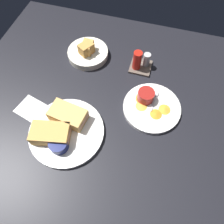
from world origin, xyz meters
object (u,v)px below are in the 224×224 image
plate_sandwich_main (67,132)px  spoon_by_gravy_ramekin (155,96)px  sandwich_half_near (68,115)px  sandwich_half_far (51,134)px  plate_chips_companion (152,108)px  condiment_caddy (140,62)px  ramekin_dark_sauce (59,145)px  ramekin_light_gravy (146,96)px  spoon_by_dark_ramekin (67,133)px  bread_basket_rear (88,52)px

plate_sandwich_main → spoon_by_gravy_ramekin: size_ratio=2.73×
sandwich_half_near → sandwich_half_far: (-3.07, -8.38, 0.00)cm
plate_sandwich_main → plate_chips_companion: 33.34cm
plate_sandwich_main → condiment_caddy: (18.83, 37.44, 2.61)cm
plate_chips_companion → condiment_caddy: condiment_caddy is taller
sandwich_half_far → plate_chips_companion: (31.71, 21.78, -3.20)cm
ramekin_dark_sauce → ramekin_light_gravy: size_ratio=1.00×
condiment_caddy → spoon_by_gravy_ramekin: bearing=-57.1°
spoon_by_gravy_ramekin → plate_chips_companion: bearing=-93.4°
sandwich_half_near → spoon_by_dark_ramekin: size_ratio=1.42×
sandwich_half_far → bread_basket_rear: bread_basket_rear is taller
spoon_by_dark_ramekin → condiment_caddy: size_ratio=1.05×
plate_sandwich_main → condiment_caddy: 41.99cm
plate_sandwich_main → condiment_caddy: condiment_caddy is taller
plate_sandwich_main → spoon_by_dark_ramekin: (0.87, -0.89, 1.16)cm
plate_sandwich_main → sandwich_half_far: size_ratio=1.88×
plate_sandwich_main → bread_basket_rear: bread_basket_rear is taller
sandwich_half_near → ramekin_light_gravy: 30.04cm
ramekin_dark_sauce → plate_chips_companion: size_ratio=0.29×
ramekin_light_gravy → bread_basket_rear: size_ratio=0.36×
sandwich_half_near → spoon_by_dark_ramekin: sandwich_half_near is taller
spoon_by_dark_ramekin → condiment_caddy: bearing=64.9°
plate_chips_companion → ramekin_light_gravy: size_ratio=3.46×
plate_sandwich_main → plate_chips_companion: same height
sandwich_half_near → condiment_caddy: condiment_caddy is taller
plate_sandwich_main → spoon_by_dark_ramekin: 1.70cm
plate_sandwich_main → spoon_by_dark_ramekin: size_ratio=2.72×
plate_sandwich_main → plate_chips_companion: size_ratio=1.23×
sandwich_half_near → ramekin_dark_sauce: 11.23cm
ramekin_dark_sauce → condiment_caddy: (18.74, 43.54, -0.14)cm
plate_chips_companion → bread_basket_rear: bearing=149.6°
spoon_by_dark_ramekin → condiment_caddy: 42.36cm
spoon_by_dark_ramekin → spoon_by_gravy_ramekin: (27.17, 24.12, 0.00)cm
sandwich_half_far → spoon_by_dark_ramekin: bearing=26.6°
sandwich_half_near → bread_basket_rear: size_ratio=0.79×
plate_chips_companion → spoon_by_gravy_ramekin: size_ratio=2.23×
ramekin_dark_sauce → spoon_by_gravy_ramekin: (27.94, 29.33, -1.58)cm
ramekin_light_gravy → spoon_by_dark_ramekin: bearing=-136.8°
sandwich_half_far → spoon_by_dark_ramekin: sandwich_half_far is taller
plate_sandwich_main → ramekin_dark_sauce: 6.69cm
plate_sandwich_main → condiment_caddy: bearing=63.3°
sandwich_half_far → ramekin_dark_sauce: (4.05, -2.80, -0.46)cm
ramekin_dark_sauce → bread_basket_rear: bread_basket_rear is taller
ramekin_light_gravy → bread_basket_rear: (-29.42, 16.46, -1.40)cm
sandwich_half_near → sandwich_half_far: 8.93cm
plate_sandwich_main → plate_chips_companion: (27.75, 18.48, 0.00)cm
plate_sandwich_main → ramekin_dark_sauce: ramekin_dark_sauce is taller
plate_chips_companion → sandwich_half_near: bearing=-154.9°
sandwich_half_far → spoon_by_gravy_ramekin: size_ratio=1.45×
plate_chips_companion → condiment_caddy: bearing=115.2°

